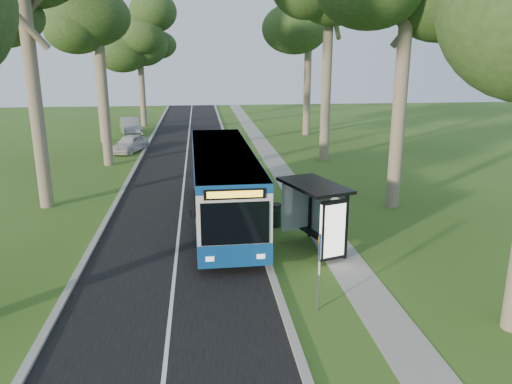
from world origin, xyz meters
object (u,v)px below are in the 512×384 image
bus (223,184)px  car_silver (131,126)px  bus_shelter (320,207)px  car_white (130,144)px  bus_stop_sign (319,264)px  litter_bin (275,215)px

bus → car_silver: size_ratio=2.64×
bus_shelter → car_white: bearing=96.3°
bus_stop_sign → litter_bin: bus_stop_sign is taller
car_silver → bus_shelter: bearing=-83.6°
bus_stop_sign → car_white: bus_stop_sign is taller
litter_bin → car_silver: (-10.10, 28.45, 0.26)m
bus_shelter → car_silver: bearing=91.5°
car_white → car_silver: size_ratio=0.84×
bus_stop_sign → bus_shelter: size_ratio=0.69×
car_silver → bus_stop_sign: bearing=-87.4°
bus_shelter → litter_bin: (-1.24, 3.45, -1.43)m
litter_bin → car_white: size_ratio=0.26×
litter_bin → bus_shelter: bearing=-70.1°
bus → car_white: 19.17m
bus → bus_stop_sign: 9.43m
bus_stop_sign → litter_bin: size_ratio=2.35×
bus → bus_stop_sign: size_ratio=5.14×
bus_shelter → car_white: size_ratio=0.88×
bus_stop_sign → car_white: size_ratio=0.61×
car_white → litter_bin: bearing=-44.6°
bus_stop_sign → car_silver: (-10.26, 36.36, -0.77)m
bus_shelter → car_silver: bus_shelter is taller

